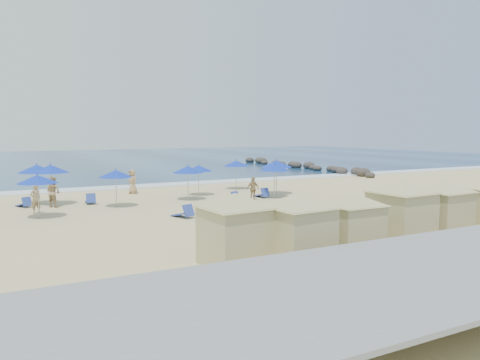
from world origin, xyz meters
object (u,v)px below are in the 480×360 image
at_px(umbrella_8, 236,163).
at_px(beachgoer_3, 132,181).
at_px(cabana_0, 235,220).
at_px(umbrella_9, 276,164).
at_px(trash_bin, 320,215).
at_px(beachgoer_0, 35,199).
at_px(umbrella_4, 37,169).
at_px(umbrella_2, 50,169).
at_px(rock_jetty, 301,166).
at_px(umbrella_5, 116,174).
at_px(umbrella_6, 198,168).
at_px(umbrella_10, 274,167).
at_px(umbrella_7, 188,169).
at_px(cabana_2, 352,215).
at_px(umbrella_3, 37,179).
at_px(beachgoer_1, 53,192).
at_px(cabana_3, 402,203).
at_px(cabana_1, 298,219).
at_px(beachgoer_2, 253,189).
at_px(cabana_4, 442,201).

distance_m(umbrella_8, beachgoer_3, 8.35).
height_order(cabana_0, umbrella_9, cabana_0).
relative_size(trash_bin, beachgoer_3, 0.39).
relative_size(beachgoer_0, beachgoer_3, 0.92).
bearing_deg(umbrella_4, umbrella_2, -36.62).
height_order(rock_jetty, umbrella_8, umbrella_8).
distance_m(umbrella_5, umbrella_6, 7.03).
xyz_separation_m(umbrella_4, umbrella_8, (14.93, 1.15, -0.21)).
height_order(rock_jetty, umbrella_10, umbrella_10).
distance_m(umbrella_7, umbrella_10, 6.07).
relative_size(cabana_2, beachgoer_0, 2.42).
xyz_separation_m(umbrella_3, beachgoer_3, (7.10, 7.38, -1.19)).
bearing_deg(beachgoer_1, umbrella_4, -13.51).
bearing_deg(cabana_2, cabana_3, 7.24).
xyz_separation_m(cabana_1, umbrella_6, (3.75, 18.06, 0.40)).
relative_size(rock_jetty, umbrella_5, 11.16).
distance_m(cabana_3, umbrella_2, 21.41).
xyz_separation_m(umbrella_2, beachgoer_0, (-1.15, -2.93, -1.45)).
relative_size(rock_jetty, cabana_0, 5.94).
height_order(umbrella_2, umbrella_3, umbrella_2).
bearing_deg(umbrella_8, cabana_3, -96.38).
bearing_deg(cabana_0, beachgoer_0, 110.18).
bearing_deg(beachgoer_2, cabana_1, -117.35).
relative_size(cabana_2, cabana_3, 0.89).
xyz_separation_m(umbrella_5, umbrella_7, (5.02, 0.67, 0.02)).
distance_m(umbrella_4, umbrella_8, 14.97).
relative_size(umbrella_3, umbrella_8, 1.01).
xyz_separation_m(cabana_0, cabana_2, (4.73, -0.59, -0.13)).
height_order(rock_jetty, umbrella_4, umbrella_4).
xyz_separation_m(umbrella_3, beachgoer_1, (1.11, 3.52, -1.17)).
bearing_deg(umbrella_8, umbrella_10, -89.02).
bearing_deg(trash_bin, beachgoer_1, 117.09).
bearing_deg(beachgoer_0, beachgoer_1, -144.62).
bearing_deg(umbrella_8, umbrella_2, -173.11).
relative_size(cabana_1, umbrella_2, 1.66).
height_order(beachgoer_1, beachgoer_3, beachgoer_1).
relative_size(cabana_4, umbrella_4, 1.65).
bearing_deg(cabana_3, cabana_1, -173.98).
distance_m(umbrella_2, beachgoer_3, 6.77).
relative_size(cabana_3, umbrella_9, 1.78).
relative_size(umbrella_7, beachgoer_0, 1.41).
height_order(umbrella_10, beachgoer_3, umbrella_10).
distance_m(trash_bin, umbrella_5, 12.91).
xyz_separation_m(umbrella_9, beachgoer_0, (-16.57, -0.54, -1.42)).
height_order(cabana_3, beachgoer_1, cabana_3).
bearing_deg(trash_bin, umbrella_10, 55.11).
xyz_separation_m(cabana_0, umbrella_6, (5.83, 17.26, 0.37)).
bearing_deg(umbrella_6, umbrella_2, 178.52).
distance_m(cabana_4, umbrella_9, 15.29).
distance_m(umbrella_4, umbrella_6, 10.84).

